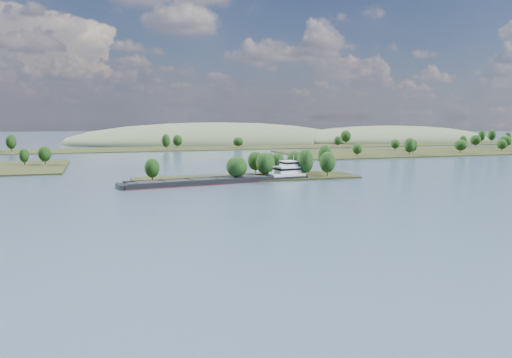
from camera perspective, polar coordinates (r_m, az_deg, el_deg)
name	(u,v)px	position (r m, az deg, el deg)	size (l,w,h in m)	color
ground	(298,199)	(168.48, 4.84, -2.27)	(1800.00, 1800.00, 0.00)	#374B5F
tree_island	(263,169)	(225.01, 0.83, 1.15)	(100.00, 31.98, 14.83)	black
right_bank	(477,150)	(447.21, 23.90, 3.08)	(320.00, 90.00, 14.40)	black
back_shoreline	(185,148)	(440.18, -8.17, 3.53)	(900.00, 60.00, 15.30)	black
hill_east	(389,141)	(599.37, 14.97, 4.21)	(260.00, 140.00, 36.00)	#4C5C3F
hill_west	(215,143)	(548.30, -4.74, 4.18)	(320.00, 160.00, 44.00)	#4C5C3F
cargo_barge	(231,179)	(210.43, -2.89, -0.01)	(82.67, 21.22, 11.10)	black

